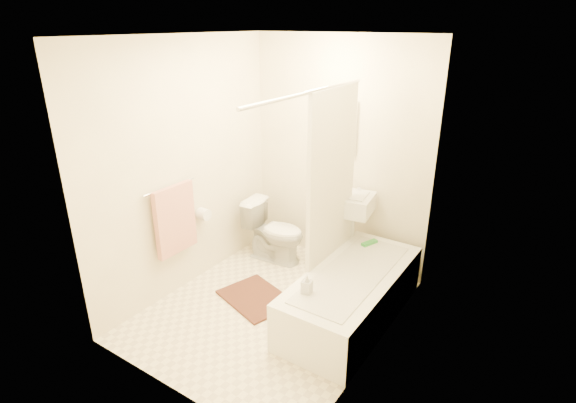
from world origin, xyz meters
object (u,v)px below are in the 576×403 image
Objects in this scene: sink at (346,231)px; bathtub at (352,295)px; toilet at (275,232)px; soap_bottle at (307,284)px; bath_mat at (256,298)px.

sink is 0.81m from bathtub.
sink is at bearing -84.39° from toilet.
soap_bottle is at bearing -87.90° from sink.
toilet is 0.87m from bath_mat.
bath_mat is (0.30, -0.75, -0.32)m from toilet.
sink reaches higher than toilet.
sink reaches higher than bath_mat.
bath_mat is 0.92m from soap_bottle.
bath_mat is at bearing -127.42° from sink.
sink is 1.47× the size of bath_mat.
sink is at bearing 121.61° from bathtub.
bathtub is 0.61m from soap_bottle.
sink is 1.13m from bath_mat.
sink is (0.79, 0.15, 0.16)m from toilet.
toilet is at bearing -178.20° from sink.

